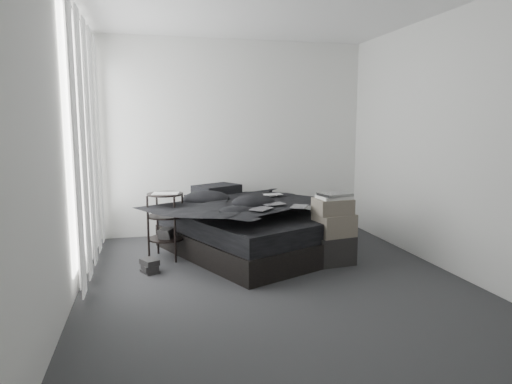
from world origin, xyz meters
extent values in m
cube|color=#303032|center=(0.00, 0.00, 0.00)|extent=(3.60, 4.20, 0.01)
cube|color=silver|center=(0.00, 2.10, 1.30)|extent=(3.60, 0.01, 2.60)
cube|color=silver|center=(0.00, -2.10, 1.30)|extent=(3.60, 0.01, 2.60)
cube|color=silver|center=(-1.80, 0.00, 1.30)|extent=(0.01, 4.20, 2.60)
cube|color=silver|center=(1.80, 0.00, 1.30)|extent=(0.01, 4.20, 2.60)
cube|color=white|center=(-1.78, 0.90, 1.35)|extent=(0.02, 2.00, 2.30)
cube|color=white|center=(-1.73, 0.90, 1.28)|extent=(0.06, 2.12, 2.48)
cube|color=black|center=(-0.02, 1.02, 0.13)|extent=(2.12, 2.36, 0.26)
cube|color=black|center=(-0.02, 1.02, 0.37)|extent=(2.04, 2.28, 0.21)
imported|color=black|center=(0.00, 0.98, 0.58)|extent=(1.97, 2.08, 0.22)
cube|color=black|center=(-0.37, 1.69, 0.53)|extent=(0.69, 0.60, 0.13)
cube|color=black|center=(-0.30, 1.69, 0.66)|extent=(0.66, 0.60, 0.12)
imported|color=silver|center=(0.28, 1.21, 0.70)|extent=(0.33, 0.23, 0.02)
cube|color=black|center=(-0.03, 0.45, 0.70)|extent=(0.28, 0.29, 0.01)
cube|color=black|center=(0.17, 0.70, 0.70)|extent=(0.27, 0.21, 0.01)
cube|color=black|center=(0.40, 0.49, 0.71)|extent=(0.26, 0.29, 0.01)
cylinder|color=black|center=(-0.98, 1.04, 0.36)|extent=(0.51, 0.51, 0.73)
cube|color=white|center=(-0.97, 1.02, 0.73)|extent=(0.31, 0.26, 0.01)
cube|color=black|center=(-1.17, 0.56, 0.07)|extent=(0.20, 0.23, 0.13)
cube|color=black|center=(0.76, 0.42, 0.15)|extent=(0.45, 0.37, 0.31)
cube|color=#6A6053|center=(0.77, 0.41, 0.43)|extent=(0.44, 0.37, 0.24)
cube|color=#6A6053|center=(0.75, 0.42, 0.63)|extent=(0.39, 0.32, 0.16)
cube|color=silver|center=(0.76, 0.42, 0.72)|extent=(0.34, 0.29, 0.03)
cube|color=silver|center=(0.77, 0.41, 0.75)|extent=(0.35, 0.30, 0.03)
camera|label=1|loc=(-1.16, -4.02, 1.50)|focal=32.00mm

